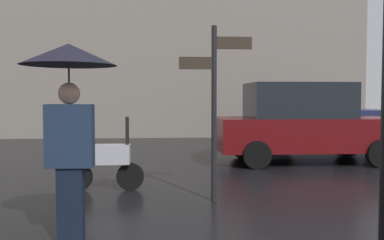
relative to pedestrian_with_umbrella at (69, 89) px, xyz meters
name	(u,v)px	position (x,y,z in m)	size (l,w,h in m)	color
pedestrian_with_umbrella	(69,89)	(0.00, 0.00, 0.00)	(1.00, 1.00, 2.11)	black
parked_scooter	(102,158)	(-0.03, 2.61, -1.08)	(1.31, 0.32, 1.23)	black
parked_car_left	(303,123)	(4.37, 5.42, -0.68)	(4.29, 1.91, 1.91)	#590C0F
parked_car_right	(316,117)	(5.77, 8.33, -0.68)	(4.20, 2.07, 1.88)	#1E234C
street_signpost	(214,95)	(1.75, 1.74, -0.04)	(1.08, 0.08, 2.61)	black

